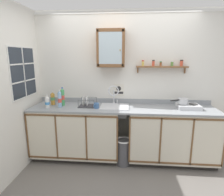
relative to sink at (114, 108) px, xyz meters
name	(u,v)px	position (x,y,z in m)	size (l,w,h in m)	color
floor	(121,168)	(0.14, -0.37, -0.92)	(6.14, 6.14, 0.00)	slate
back_wall	(123,84)	(0.14, 0.30, 0.37)	(3.74, 0.07, 2.56)	silver
side_wall_left	(8,93)	(-1.45, -0.65, 0.36)	(0.05, 3.44, 2.56)	silver
lower_cabinet_run	(77,132)	(-0.67, -0.04, -0.46)	(1.50, 0.65, 0.91)	black
lower_cabinet_run_right	(171,136)	(0.98, -0.04, -0.46)	(1.45, 0.65, 0.91)	black
countertop	(123,108)	(0.14, -0.04, 0.01)	(3.10, 0.67, 0.03)	gray
backsplash	(123,101)	(0.14, 0.27, 0.06)	(3.10, 0.02, 0.08)	gray
sink	(114,108)	(0.00, 0.00, 0.00)	(0.48, 0.48, 0.49)	silver
hot_plate_stove	(188,106)	(1.22, -0.02, 0.05)	(0.36, 0.30, 0.07)	silver
saucepan	(183,101)	(1.13, 0.00, 0.14)	(0.31, 0.21, 0.09)	silver
bottle_opaque_white_0	(47,102)	(-1.12, -0.15, 0.11)	(0.07, 0.07, 0.22)	white
bottle_juice_amber_1	(53,98)	(-1.10, 0.04, 0.13)	(0.07, 0.07, 0.24)	gold
bottle_water_blue_2	(60,99)	(-0.91, -0.12, 0.16)	(0.06, 0.06, 0.30)	#8CB7E0
bottle_soda_green_3	(63,97)	(-0.91, 0.01, 0.17)	(0.07, 0.07, 0.32)	#4CB266
dish_rack	(87,104)	(-0.47, -0.02, 0.05)	(0.29, 0.27, 0.17)	#333338
mug	(96,105)	(-0.29, -0.13, 0.07)	(0.09, 0.12, 0.09)	#3F6699
wall_cabinet	(111,48)	(-0.07, 0.15, 0.99)	(0.46, 0.27, 0.62)	brown
spice_shelf	(162,66)	(0.80, 0.21, 0.70)	(0.87, 0.14, 0.23)	brown
warning_sign	(119,90)	(0.06, 0.27, 0.26)	(0.19, 0.01, 0.22)	silver
window	(23,72)	(-1.42, -0.27, 0.61)	(0.03, 0.72, 0.80)	#262D38
trash_bin	(123,152)	(0.17, -0.25, -0.68)	(0.25, 0.25, 0.45)	#4C4C51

